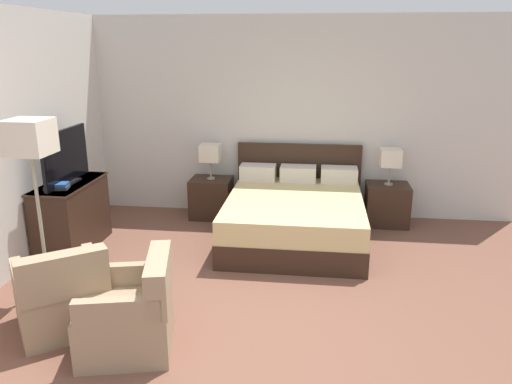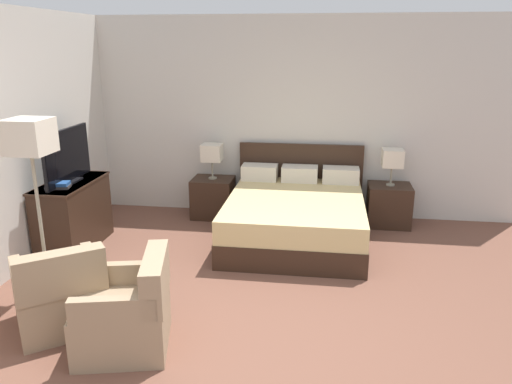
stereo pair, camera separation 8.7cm
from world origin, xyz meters
TOP-DOWN VIEW (x-y plane):
  - ground_plane at (0.00, 0.00)m, footprint 10.30×10.30m
  - wall_back at (0.00, 3.46)m, footprint 6.30×0.06m
  - wall_left at (-2.58, 1.42)m, footprint 0.06×5.23m
  - bed at (0.26, 2.46)m, footprint 1.67×1.97m
  - nightstand_left at (-0.92, 3.14)m, footprint 0.55×0.47m
  - nightstand_right at (1.44, 3.14)m, footprint 0.55×0.47m
  - table_lamp_left at (-0.92, 3.14)m, footprint 0.26×0.26m
  - table_lamp_right at (1.44, 3.14)m, footprint 0.26×0.26m
  - dresser at (-2.28, 1.84)m, footprint 0.49×1.07m
  - tv at (-2.28, 1.84)m, footprint 0.18×0.96m
  - book_red_cover at (-2.28, 1.58)m, footprint 0.28×0.20m
  - book_blue_cover at (-2.27, 1.58)m, footprint 0.24×0.19m
  - armchair_by_window at (-1.55, 0.20)m, footprint 0.96×0.96m
  - armchair_companion at (-0.89, 0.00)m, footprint 0.83×0.82m
  - floor_lamp at (-1.99, 0.73)m, footprint 0.35×0.35m

SIDE VIEW (x-z plane):
  - ground_plane at x=0.00m, z-range 0.00..0.00m
  - nightstand_left at x=-0.92m, z-range 0.00..0.54m
  - nightstand_right at x=1.44m, z-range 0.00..0.54m
  - armchair_by_window at x=-1.55m, z-range -0.10..0.66m
  - armchair_companion at x=-0.89m, z-range -0.10..0.66m
  - bed at x=0.26m, z-range -0.21..0.80m
  - dresser at x=-2.28m, z-range 0.01..0.81m
  - book_red_cover at x=-2.28m, z-range 0.79..0.83m
  - book_blue_cover at x=-2.27m, z-range 0.83..0.86m
  - table_lamp_left at x=-0.92m, z-range 0.66..1.13m
  - table_lamp_right at x=1.44m, z-range 0.66..1.13m
  - tv at x=-2.28m, z-range 0.79..1.39m
  - wall_back at x=0.00m, z-range 0.00..2.67m
  - wall_left at x=-2.58m, z-range 0.00..2.67m
  - floor_lamp at x=-1.99m, z-range 0.59..2.27m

